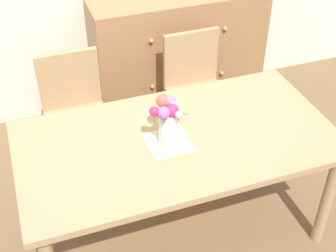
{
  "coord_description": "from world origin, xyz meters",
  "views": [
    {
      "loc": [
        -0.74,
        -1.9,
        2.41
      ],
      "look_at": [
        -0.07,
        -0.03,
        0.87
      ],
      "focal_mm": 50.46,
      "sensor_mm": 36.0,
      "label": 1
    }
  ],
  "objects_px": {
    "dining_table": "(177,149)",
    "chair_right": "(196,85)",
    "flower_vase": "(168,118)",
    "chair_left": "(75,108)",
    "dresser": "(178,53)"
  },
  "relations": [
    {
      "from": "dresser",
      "to": "dining_table",
      "type": "bearing_deg",
      "value": -110.8
    },
    {
      "from": "dresser",
      "to": "chair_right",
      "type": "bearing_deg",
      "value": -96.05
    },
    {
      "from": "dresser",
      "to": "flower_vase",
      "type": "height_order",
      "value": "flower_vase"
    },
    {
      "from": "chair_left",
      "to": "dresser",
      "type": "bearing_deg",
      "value": -151.39
    },
    {
      "from": "chair_right",
      "to": "dresser",
      "type": "relative_size",
      "value": 0.64
    },
    {
      "from": "chair_right",
      "to": "dining_table",
      "type": "bearing_deg",
      "value": 60.91
    },
    {
      "from": "dining_table",
      "to": "chair_right",
      "type": "relative_size",
      "value": 1.99
    },
    {
      "from": "chair_left",
      "to": "flower_vase",
      "type": "bearing_deg",
      "value": 114.7
    },
    {
      "from": "dining_table",
      "to": "flower_vase",
      "type": "height_order",
      "value": "flower_vase"
    },
    {
      "from": "dining_table",
      "to": "chair_right",
      "type": "bearing_deg",
      "value": 60.91
    },
    {
      "from": "chair_left",
      "to": "flower_vase",
      "type": "xyz_separation_m",
      "value": [
        0.38,
        -0.83,
        0.41
      ]
    },
    {
      "from": "flower_vase",
      "to": "dresser",
      "type": "bearing_deg",
      "value": 67.09
    },
    {
      "from": "chair_left",
      "to": "dresser",
      "type": "distance_m",
      "value": 1.09
    },
    {
      "from": "chair_left",
      "to": "dresser",
      "type": "height_order",
      "value": "dresser"
    },
    {
      "from": "chair_right",
      "to": "dresser",
      "type": "height_order",
      "value": "dresser"
    }
  ]
}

